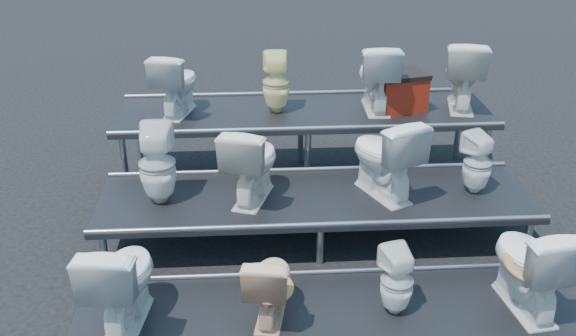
{
  "coord_description": "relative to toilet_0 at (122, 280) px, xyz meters",
  "views": [
    {
      "loc": [
        -0.62,
        -5.5,
        3.44
      ],
      "look_at": [
        -0.26,
        0.1,
        0.72
      ],
      "focal_mm": 40.0,
      "sensor_mm": 36.0,
      "label": 1
    }
  ],
  "objects": [
    {
      "name": "ground",
      "position": [
        1.65,
        1.3,
        -0.47
      ],
      "size": [
        80.0,
        80.0,
        0.0
      ],
      "primitive_type": "plane",
      "color": "black",
      "rests_on": "ground"
    },
    {
      "name": "tier_front",
      "position": [
        1.65,
        0.0,
        -0.44
      ],
      "size": [
        4.2,
        1.2,
        0.06
      ],
      "primitive_type": "cube",
      "color": "black",
      "rests_on": "ground"
    },
    {
      "name": "tier_mid",
      "position": [
        1.65,
        1.3,
        -0.24
      ],
      "size": [
        4.2,
        1.2,
        0.46
      ],
      "primitive_type": "cube",
      "color": "black",
      "rests_on": "ground"
    },
    {
      "name": "tier_back",
      "position": [
        1.65,
        2.6,
        -0.04
      ],
      "size": [
        4.2,
        1.2,
        0.86
      ],
      "primitive_type": "cube",
      "color": "black",
      "rests_on": "ground"
    },
    {
      "name": "toilet_0",
      "position": [
        0.0,
        0.0,
        0.0
      ],
      "size": [
        0.57,
        0.86,
        0.82
      ],
      "primitive_type": "imported",
      "rotation": [
        0.0,
        0.0,
        3.0
      ],
      "color": "silver",
      "rests_on": "tier_front"
    },
    {
      "name": "toilet_1",
      "position": [
        1.16,
        0.0,
        -0.09
      ],
      "size": [
        0.47,
        0.69,
        0.64
      ],
      "primitive_type": "imported",
      "rotation": [
        0.0,
        0.0,
        2.95
      ],
      "color": "#E1AD89",
      "rests_on": "tier_front"
    },
    {
      "name": "toilet_2",
      "position": [
        2.19,
        0.0,
        -0.11
      ],
      "size": [
        0.33,
        0.33,
        0.6
      ],
      "primitive_type": "imported",
      "rotation": [
        0.0,
        0.0,
        3.39
      ],
      "color": "silver",
      "rests_on": "tier_front"
    },
    {
      "name": "toilet_3",
      "position": [
        3.27,
        0.0,
        0.01
      ],
      "size": [
        0.57,
        0.88,
        0.84
      ],
      "primitive_type": "imported",
      "rotation": [
        0.0,
        0.0,
        3.26
      ],
      "color": "silver",
      "rests_on": "tier_front"
    },
    {
      "name": "toilet_4",
      "position": [
        0.15,
        1.3,
        0.38
      ],
      "size": [
        0.35,
        0.36,
        0.78
      ],
      "primitive_type": "imported",
      "rotation": [
        0.0,
        0.0,
        3.14
      ],
      "color": "silver",
      "rests_on": "tier_mid"
    },
    {
      "name": "toilet_5",
      "position": [
        1.04,
        1.3,
        0.38
      ],
      "size": [
        0.65,
        0.86,
        0.78
      ],
      "primitive_type": "imported",
      "rotation": [
        0.0,
        0.0,
        2.82
      ],
      "color": "white",
      "rests_on": "tier_mid"
    },
    {
      "name": "toilet_6",
      "position": [
        2.31,
        1.3,
        0.4
      ],
      "size": [
        0.75,
        0.92,
        0.82
      ],
      "primitive_type": "imported",
      "rotation": [
        0.0,
        0.0,
        3.57
      ],
      "color": "silver",
      "rests_on": "tier_mid"
    },
    {
      "name": "toilet_7",
      "position": [
        3.23,
        1.3,
        0.3
      ],
      "size": [
        0.37,
        0.37,
        0.62
      ],
      "primitive_type": "imported",
      "rotation": [
        0.0,
        0.0,
        3.57
      ],
      "color": "silver",
      "rests_on": "tier_mid"
    },
    {
      "name": "toilet_8",
      "position": [
        0.24,
        2.6,
        0.74
      ],
      "size": [
        0.57,
        0.77,
        0.71
      ],
      "primitive_type": "imported",
      "rotation": [
        0.0,
        0.0,
        2.86
      ],
      "color": "silver",
      "rests_on": "tier_back"
    },
    {
      "name": "toilet_9",
      "position": [
        1.34,
        2.6,
        0.72
      ],
      "size": [
        0.31,
        0.31,
        0.67
      ],
      "primitive_type": "imported",
      "rotation": [
        0.0,
        0.0,
        3.15
      ],
      "color": "#F4E6A0",
      "rests_on": "tier_back"
    },
    {
      "name": "toilet_10",
      "position": [
        2.46,
        2.6,
        0.77
      ],
      "size": [
        0.45,
        0.77,
        0.77
      ],
      "primitive_type": "imported",
      "rotation": [
        0.0,
        0.0,
        3.12
      ],
      "color": "silver",
      "rests_on": "tier_back"
    },
    {
      "name": "toilet_11",
      "position": [
        3.44,
        2.6,
        0.79
      ],
      "size": [
        0.61,
        0.86,
        0.8
      ],
      "primitive_type": "imported",
      "rotation": [
        0.0,
        0.0,
        2.91
      ],
      "color": "white",
      "rests_on": "tier_back"
    },
    {
      "name": "red_crate",
      "position": [
        2.72,
        2.58,
        0.58
      ],
      "size": [
        0.62,
        0.54,
        0.39
      ],
      "primitive_type": "cube",
      "rotation": [
        0.0,
        0.0,
        0.23
      ],
      "color": "maroon",
      "rests_on": "tier_back"
    }
  ]
}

